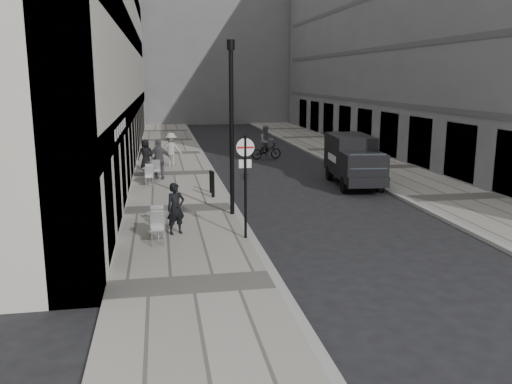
% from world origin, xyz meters
% --- Properties ---
extents(ground, '(120.00, 120.00, 0.00)m').
position_xyz_m(ground, '(0.00, 0.00, 0.00)').
color(ground, black).
rests_on(ground, ground).
extents(sidewalk, '(4.00, 60.00, 0.12)m').
position_xyz_m(sidewalk, '(-2.00, 18.00, 0.06)').
color(sidewalk, gray).
rests_on(sidewalk, ground).
extents(far_sidewalk, '(4.00, 60.00, 0.12)m').
position_xyz_m(far_sidewalk, '(9.00, 18.00, 0.06)').
color(far_sidewalk, gray).
rests_on(far_sidewalk, ground).
extents(building_left, '(4.00, 45.00, 18.00)m').
position_xyz_m(building_left, '(-6.00, 24.50, 9.00)').
color(building_left, beige).
rests_on(building_left, ground).
extents(building_far, '(24.00, 16.00, 22.00)m').
position_xyz_m(building_far, '(1.50, 56.00, 11.00)').
color(building_far, slate).
rests_on(building_far, ground).
extents(walking_man, '(0.68, 0.57, 1.60)m').
position_xyz_m(walking_man, '(-2.24, 6.99, 0.92)').
color(walking_man, black).
rests_on(walking_man, sidewalk).
extents(sign_post, '(0.53, 0.09, 3.10)m').
position_xyz_m(sign_post, '(-0.20, 6.17, 2.11)').
color(sign_post, black).
rests_on(sign_post, sidewalk).
extents(lamppost, '(0.27, 0.27, 5.97)m').
position_xyz_m(lamppost, '(-0.20, 9.17, 3.44)').
color(lamppost, black).
rests_on(lamppost, sidewalk).
extents(bollard_near, '(0.13, 0.13, 1.00)m').
position_xyz_m(bollard_near, '(-0.60, 12.03, 0.62)').
color(bollard_near, black).
rests_on(bollard_near, sidewalk).
extents(bollard_far, '(0.12, 0.12, 0.89)m').
position_xyz_m(bollard_far, '(-0.60, 12.92, 0.56)').
color(bollard_far, black).
rests_on(bollard_far, sidewalk).
extents(panel_van, '(2.21, 4.92, 2.25)m').
position_xyz_m(panel_van, '(6.01, 13.98, 1.27)').
color(panel_van, black).
rests_on(panel_van, ground).
extents(cyclist, '(1.98, 1.02, 2.04)m').
position_xyz_m(cyclist, '(3.70, 22.69, 0.79)').
color(cyclist, black).
rests_on(cyclist, ground).
extents(pedestrian_a, '(1.17, 0.61, 1.91)m').
position_xyz_m(pedestrian_a, '(-2.70, 16.35, 1.08)').
color(pedestrian_a, '#4E4E52').
rests_on(pedestrian_a, sidewalk).
extents(pedestrian_b, '(1.26, 0.82, 1.83)m').
position_xyz_m(pedestrian_b, '(-2.06, 20.19, 1.03)').
color(pedestrian_b, '#B2ACA4').
rests_on(pedestrian_b, sidewalk).
extents(pedestrian_c, '(0.90, 0.71, 1.62)m').
position_xyz_m(pedestrian_c, '(-3.39, 19.20, 0.93)').
color(pedestrian_c, black).
rests_on(pedestrian_c, sidewalk).
extents(cafe_table_near, '(0.72, 1.63, 0.93)m').
position_xyz_m(cafe_table_near, '(-2.80, 6.55, 0.59)').
color(cafe_table_near, '#AFAFB1').
rests_on(cafe_table_near, sidewalk).
extents(cafe_table_mid, '(0.76, 1.73, 0.98)m').
position_xyz_m(cafe_table_mid, '(-2.87, 16.50, 0.62)').
color(cafe_table_mid, '#AFAEB1').
rests_on(cafe_table_mid, sidewalk).
extents(cafe_table_far, '(0.68, 1.53, 0.87)m').
position_xyz_m(cafe_table_far, '(-3.16, 15.24, 0.56)').
color(cafe_table_far, silver).
rests_on(cafe_table_far, sidewalk).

